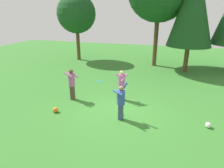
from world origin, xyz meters
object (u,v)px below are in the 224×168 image
object	(u,v)px
tree_right	(193,5)
person_bystander	(122,83)
person_catcher	(72,82)
tree_far_left	(76,14)
ball_orange	(55,110)
person_thrower	(121,100)
ball_white	(208,125)
frisbee	(100,82)

from	to	relation	value
tree_right	person_bystander	bearing A→B (deg)	-118.30
person_catcher	tree_far_left	size ratio (longest dim) A/B	0.28
person_bystander	ball_orange	bearing A→B (deg)	-20.91
person_thrower	ball_white	bearing A→B (deg)	-144.14
person_catcher	frisbee	size ratio (longest dim) A/B	4.64
person_bystander	ball_orange	xyz separation A→B (m)	(-2.63, -2.27, -0.83)
person_catcher	ball_orange	world-z (taller)	person_catcher
person_bystander	ball_orange	world-z (taller)	person_bystander
person_thrower	person_bystander	world-z (taller)	person_thrower
person_bystander	ball_white	distance (m)	4.48
ball_orange	ball_white	bearing A→B (deg)	5.05
person_thrower	person_bystander	bearing A→B (deg)	-46.51
person_thrower	tree_right	size ratio (longest dim) A/B	0.22
tree_right	ball_white	bearing A→B (deg)	-86.34
tree_right	tree_far_left	size ratio (longest dim) A/B	1.30
person_thrower	frisbee	xyz separation A→B (m)	(-1.18, 0.69, 0.48)
ball_orange	tree_right	bearing A→B (deg)	55.12
person_bystander	ball_white	world-z (taller)	person_bystander
person_thrower	tree_far_left	world-z (taller)	tree_far_left
person_thrower	person_catcher	world-z (taller)	person_thrower
person_thrower	ball_white	world-z (taller)	person_thrower
tree_far_left	person_bystander	bearing A→B (deg)	-51.93
person_bystander	tree_far_left	world-z (taller)	tree_far_left
ball_orange	person_thrower	bearing A→B (deg)	4.60
frisbee	ball_orange	distance (m)	2.49
person_bystander	person_thrower	bearing A→B (deg)	41.28
ball_white	tree_far_left	xyz separation A→B (m)	(-10.30, 9.64, 4.12)
person_thrower	person_bystander	size ratio (longest dim) A/B	1.07
person_thrower	frisbee	distance (m)	1.45
person_thrower	tree_right	xyz separation A→B (m)	(3.07, 8.60, 3.96)
person_thrower	ball_orange	size ratio (longest dim) A/B	6.72
person_thrower	tree_right	distance (m)	9.95
person_thrower	person_bystander	distance (m)	2.08
tree_right	tree_far_left	xyz separation A→B (m)	(-9.78, 1.39, -0.65)
ball_white	tree_far_left	size ratio (longest dim) A/B	0.04
person_catcher	ball_orange	bearing A→B (deg)	-74.86
person_thrower	ball_white	size ratio (longest dim) A/B	7.33
person_catcher	tree_right	bearing A→B (deg)	69.25
person_bystander	tree_far_left	xyz separation A→B (m)	(-6.24, 7.96, 3.29)
person_thrower	person_bystander	xyz separation A→B (m)	(-0.47, 2.02, 0.03)
person_thrower	person_catcher	xyz separation A→B (m)	(-2.99, 1.32, 0.07)
ball_orange	ball_white	distance (m)	6.72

